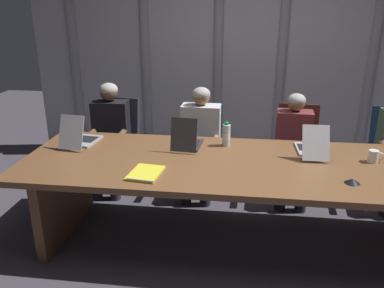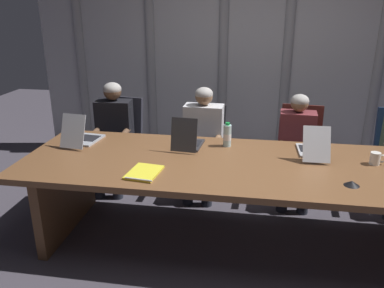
{
  "view_description": "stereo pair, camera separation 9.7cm",
  "coord_description": "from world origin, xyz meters",
  "views": [
    {
      "loc": [
        -0.08,
        -2.91,
        1.96
      ],
      "look_at": [
        -0.47,
        0.1,
        0.85
      ],
      "focal_mm": 36.23,
      "sensor_mm": 36.0,
      "label": 1
    },
    {
      "loc": [
        0.01,
        -2.9,
        1.96
      ],
      "look_at": [
        -0.47,
        0.1,
        0.85
      ],
      "focal_mm": 36.23,
      "sensor_mm": 36.0,
      "label": 2
    }
  ],
  "objects": [
    {
      "name": "ground_plane",
      "position": [
        0.0,
        0.0,
        0.0
      ],
      "size": [
        11.25,
        11.25,
        0.0
      ],
      "primitive_type": "plane",
      "color": "#47424C"
    },
    {
      "name": "conference_table",
      "position": [
        0.0,
        0.0,
        0.6
      ],
      "size": [
        3.7,
        1.18,
        0.75
      ],
      "color": "brown",
      "rests_on": "ground_plane"
    },
    {
      "name": "curtain_backdrop",
      "position": [
        0.0,
        2.1,
        1.45
      ],
      "size": [
        5.63,
        0.17,
        2.91
      ],
      "color": "#B2B2B7",
      "rests_on": "ground_plane"
    },
    {
      "name": "laptop_left_end",
      "position": [
        -1.51,
        0.24,
        0.81
      ],
      "size": [
        0.27,
        0.45,
        0.3
      ],
      "rotation": [
        0.0,
        0.0,
        1.46
      ],
      "color": "#A8ADB7",
      "rests_on": "conference_table"
    },
    {
      "name": "laptop_left_mid",
      "position": [
        -0.54,
        0.27,
        0.81
      ],
      "size": [
        0.25,
        0.39,
        0.3
      ],
      "rotation": [
        0.0,
        0.0,
        1.49
      ],
      "color": "#2D2D33",
      "rests_on": "conference_table"
    },
    {
      "name": "laptop_center",
      "position": [
        0.53,
        0.27,
        0.81
      ],
      "size": [
        0.23,
        0.46,
        0.28
      ],
      "rotation": [
        0.0,
        0.0,
        1.6
      ],
      "color": "#BCBCC1",
      "rests_on": "conference_table"
    },
    {
      "name": "office_chair_left_end",
      "position": [
        -1.47,
        1.08,
        0.35
      ],
      "size": [
        0.6,
        0.61,
        0.95
      ],
      "rotation": [
        0.0,
        0.0,
        -1.72
      ],
      "color": "#2D2D38",
      "rests_on": "ground_plane"
    },
    {
      "name": "office_chair_left_mid",
      "position": [
        -0.51,
        1.07,
        0.33
      ],
      "size": [
        0.6,
        0.6,
        0.9
      ],
      "rotation": [
        0.0,
        0.0,
        -1.63
      ],
      "color": "black",
      "rests_on": "ground_plane"
    },
    {
      "name": "office_chair_center",
      "position": [
        0.53,
        1.08,
        0.34
      ],
      "size": [
        0.6,
        0.6,
        0.94
      ],
      "rotation": [
        0.0,
        0.0,
        -1.66
      ],
      "color": "#511E19",
      "rests_on": "ground_plane"
    },
    {
      "name": "person_left_end",
      "position": [
        -1.48,
        0.92,
        0.66
      ],
      "size": [
        0.41,
        0.56,
        1.17
      ],
      "rotation": [
        0.0,
        0.0,
        -1.51
      ],
      "color": "black",
      "rests_on": "ground_plane"
    },
    {
      "name": "person_left_mid",
      "position": [
        -0.49,
        0.92,
        0.65
      ],
      "size": [
        0.43,
        0.55,
        1.15
      ],
      "rotation": [
        0.0,
        0.0,
        -1.6
      ],
      "color": "silver",
      "rests_on": "ground_plane"
    },
    {
      "name": "person_center",
      "position": [
        0.47,
        0.91,
        0.62
      ],
      "size": [
        0.39,
        0.56,
        1.11
      ],
      "rotation": [
        0.0,
        0.0,
        -1.63
      ],
      "color": "brown",
      "rests_on": "ground_plane"
    },
    {
      "name": "water_bottle_primary",
      "position": [
        -0.2,
        0.37,
        0.85
      ],
      "size": [
        0.07,
        0.07,
        0.22
      ],
      "color": "silver",
      "rests_on": "conference_table"
    },
    {
      "name": "coffee_mug_near",
      "position": [
        1.0,
        0.14,
        0.8
      ],
      "size": [
        0.13,
        0.08,
        0.1
      ],
      "color": "white",
      "rests_on": "conference_table"
    },
    {
      "name": "conference_mic_middle",
      "position": [
        0.73,
        -0.29,
        0.77
      ],
      "size": [
        0.11,
        0.11,
        0.03
      ],
      "primitive_type": "cone",
      "color": "black",
      "rests_on": "conference_table"
    },
    {
      "name": "spiral_notepad",
      "position": [
        -0.77,
        -0.33,
        0.76
      ],
      "size": [
        0.25,
        0.33,
        0.03
      ],
      "rotation": [
        0.0,
        0.0,
        -0.12
      ],
      "color": "yellow",
      "rests_on": "conference_table"
    }
  ]
}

